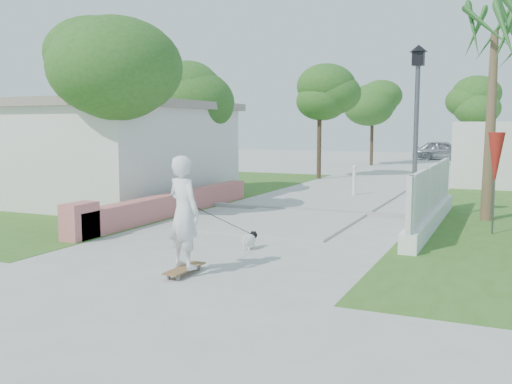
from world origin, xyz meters
The scene contains 19 objects.
ground centered at (0.00, 0.00, 0.00)m, with size 90.00×90.00×0.00m, color #B7B7B2.
path_strip centered at (0.00, 20.00, 0.03)m, with size 3.20×36.00×0.06m, color #B7B7B2.
curb centered at (0.00, 6.00, 0.05)m, with size 6.50×0.25×0.10m, color #999993.
grass_left centered at (-7.00, 8.00, 0.01)m, with size 8.00×20.00×0.01m, color #34631F.
pink_wall centered at (-3.30, 3.55, 0.31)m, with size 0.45×8.20×0.80m.
house_left centered at (-8.00, 6.00, 1.64)m, with size 8.40×7.40×3.23m.
lattice_fence centered at (3.40, 5.00, 0.54)m, with size 0.35×7.00×1.50m.
street_lamp centered at (2.90, 5.50, 2.43)m, with size 0.44×0.44×4.44m.
bollard centered at (0.20, 10.00, 0.58)m, with size 0.14×0.14×1.09m.
patio_umbrella centered at (4.80, 4.50, 1.69)m, with size 0.36×0.36×2.30m.
tree_left_near centered at (-4.48, 2.98, 3.82)m, with size 3.60×3.60×5.28m.
tree_left_mid centered at (-5.48, 8.48, 3.50)m, with size 3.20×3.20×4.85m.
tree_path_left centered at (-2.98, 15.98, 3.82)m, with size 3.40×3.40×5.23m.
tree_path_right centered at (3.22, 19.98, 3.49)m, with size 3.00×3.00×4.79m.
tree_path_far centered at (-2.78, 25.98, 3.82)m, with size 3.20×3.20×5.17m.
palm_far centered at (4.60, 6.50, 4.48)m, with size 1.80×1.80×5.30m.
skateboarder centered at (0.24, -0.59, 0.87)m, with size 0.79×2.87×1.97m.
dog centered at (0.43, 0.85, 0.19)m, with size 0.26×0.52×0.36m.
parked_car centered at (0.82, 32.52, 0.71)m, with size 1.68×4.18×1.43m, color #B0B2B8.
Camera 1 is at (5.09, -9.29, 2.44)m, focal length 40.00 mm.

